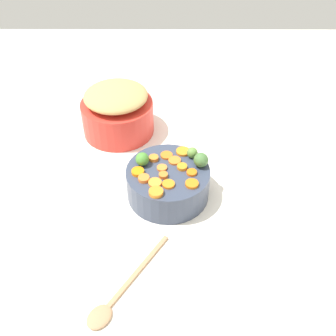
% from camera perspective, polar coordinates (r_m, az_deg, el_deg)
% --- Properties ---
extents(tabletop, '(2.40, 2.40, 0.02)m').
position_cam_1_polar(tabletop, '(1.14, 0.92, -5.65)').
color(tabletop, white).
rests_on(tabletop, ground).
extents(serving_bowl_carrots, '(0.23, 0.23, 0.09)m').
position_cam_1_polar(serving_bowl_carrots, '(1.13, -0.00, -2.11)').
color(serving_bowl_carrots, '#363F53').
rests_on(serving_bowl_carrots, tabletop).
extents(metal_pot, '(0.24, 0.24, 0.11)m').
position_cam_1_polar(metal_pot, '(1.37, -7.12, 7.18)').
color(metal_pot, red).
rests_on(metal_pot, tabletop).
extents(stuffing_mound, '(0.21, 0.21, 0.05)m').
position_cam_1_polar(stuffing_mound, '(1.32, -7.43, 10.14)').
color(stuffing_mound, tan).
rests_on(stuffing_mound, metal_pot).
extents(carrot_slice_0, '(0.05, 0.05, 0.01)m').
position_cam_1_polar(carrot_slice_0, '(1.15, 2.15, 2.37)').
color(carrot_slice_0, orange).
rests_on(carrot_slice_0, serving_bowl_carrots).
extents(carrot_slice_1, '(0.05, 0.05, 0.01)m').
position_cam_1_polar(carrot_slice_1, '(1.12, 0.98, 1.07)').
color(carrot_slice_1, orange).
rests_on(carrot_slice_1, serving_bowl_carrots).
extents(carrot_slice_2, '(0.05, 0.05, 0.01)m').
position_cam_1_polar(carrot_slice_2, '(1.14, -0.21, 1.82)').
color(carrot_slice_2, orange).
rests_on(carrot_slice_2, serving_bowl_carrots).
extents(carrot_slice_3, '(0.04, 0.04, 0.01)m').
position_cam_1_polar(carrot_slice_3, '(1.09, 3.38, -0.64)').
color(carrot_slice_3, orange).
rests_on(carrot_slice_3, serving_bowl_carrots).
extents(carrot_slice_4, '(0.04, 0.04, 0.01)m').
position_cam_1_polar(carrot_slice_4, '(1.10, 2.01, 0.16)').
color(carrot_slice_4, orange).
rests_on(carrot_slice_4, serving_bowl_carrots).
extents(carrot_slice_5, '(0.03, 0.03, 0.01)m').
position_cam_1_polar(carrot_slice_5, '(1.10, -0.86, 0.01)').
color(carrot_slice_5, orange).
rests_on(carrot_slice_5, serving_bowl_carrots).
extents(carrot_slice_6, '(0.04, 0.04, 0.01)m').
position_cam_1_polar(carrot_slice_6, '(1.05, 0.06, -2.32)').
color(carrot_slice_6, orange).
rests_on(carrot_slice_6, serving_bowl_carrots).
extents(carrot_slice_7, '(0.04, 0.04, 0.01)m').
position_cam_1_polar(carrot_slice_7, '(1.05, 3.41, -2.26)').
color(carrot_slice_7, orange).
rests_on(carrot_slice_7, serving_bowl_carrots).
extents(carrot_slice_8, '(0.03, 0.03, 0.01)m').
position_cam_1_polar(carrot_slice_8, '(1.07, -0.67, -1.03)').
color(carrot_slice_8, orange).
rests_on(carrot_slice_8, serving_bowl_carrots).
extents(carrot_slice_9, '(0.05, 0.05, 0.01)m').
position_cam_1_polar(carrot_slice_9, '(1.03, -1.71, -3.46)').
color(carrot_slice_9, orange).
rests_on(carrot_slice_9, serving_bowl_carrots).
extents(carrot_slice_10, '(0.04, 0.04, 0.01)m').
position_cam_1_polar(carrot_slice_10, '(1.06, -1.86, -2.11)').
color(carrot_slice_10, orange).
rests_on(carrot_slice_10, serving_bowl_carrots).
extents(carrot_slice_11, '(0.04, 0.04, 0.01)m').
position_cam_1_polar(carrot_slice_11, '(1.07, -3.46, -1.49)').
color(carrot_slice_11, orange).
rests_on(carrot_slice_11, serving_bowl_carrots).
extents(carrot_slice_12, '(0.04, 0.04, 0.01)m').
position_cam_1_polar(carrot_slice_12, '(1.09, -4.31, -0.54)').
color(carrot_slice_12, orange).
rests_on(carrot_slice_12, serving_bowl_carrots).
extents(carrot_slice_13, '(0.04, 0.04, 0.01)m').
position_cam_1_polar(carrot_slice_13, '(1.13, -2.04, 1.41)').
color(carrot_slice_13, orange).
rests_on(carrot_slice_13, serving_bowl_carrots).
extents(brussels_sprout_0, '(0.03, 0.03, 0.03)m').
position_cam_1_polar(brussels_sprout_0, '(1.13, 3.46, 2.20)').
color(brussels_sprout_0, '#5E893C').
rests_on(brussels_sprout_0, serving_bowl_carrots).
extents(brussels_sprout_1, '(0.04, 0.04, 0.04)m').
position_cam_1_polar(brussels_sprout_1, '(1.10, 4.71, 1.14)').
color(brussels_sprout_1, '#467039').
rests_on(brussels_sprout_1, serving_bowl_carrots).
extents(brussels_sprout_2, '(0.04, 0.04, 0.04)m').
position_cam_1_polar(brussels_sprout_2, '(1.10, -3.67, 1.26)').
color(brussels_sprout_2, '#448530').
rests_on(brussels_sprout_2, serving_bowl_carrots).
extents(wooden_spoon, '(0.19, 0.26, 0.01)m').
position_cam_1_polar(wooden_spoon, '(0.96, -7.61, -17.97)').
color(wooden_spoon, '#AB8059').
rests_on(wooden_spoon, tabletop).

